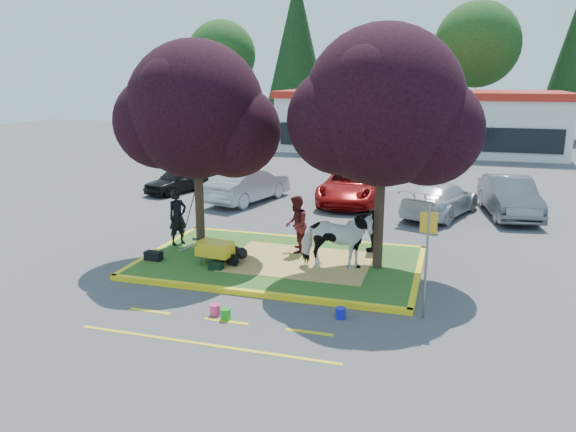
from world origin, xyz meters
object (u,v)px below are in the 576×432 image
(sign_post, at_px, (427,248))
(car_black, at_px, (177,180))
(wheelbarrow, at_px, (215,249))
(bucket_blue, at_px, (341,313))
(calf, at_px, (225,252))
(bucket_pink, at_px, (215,310))
(bucket_green, at_px, (226,314))
(handler, at_px, (178,217))
(car_silver, at_px, (248,185))
(cow, at_px, (336,240))

(sign_post, relative_size, car_black, 0.80)
(wheelbarrow, bearing_deg, bucket_blue, -21.43)
(wheelbarrow, bearing_deg, calf, 84.12)
(car_black, bearing_deg, bucket_pink, -40.75)
(calf, height_order, bucket_green, calf)
(handler, height_order, bucket_blue, handler)
(sign_post, relative_size, bucket_green, 10.76)
(bucket_green, xyz_separation_m, bucket_blue, (2.58, 0.84, 0.00))
(bucket_pink, distance_m, car_silver, 12.37)
(handler, xyz_separation_m, bucket_blue, (6.22, -3.86, -0.94))
(car_silver, bearing_deg, car_black, 2.52)
(handler, bearing_deg, sign_post, -83.78)
(handler, distance_m, sign_post, 8.76)
(cow, xyz_separation_m, wheelbarrow, (-3.48, -0.60, -0.40))
(bucket_green, bearing_deg, wheelbarrow, 117.51)
(calf, distance_m, bucket_pink, 3.64)
(cow, relative_size, handler, 1.14)
(sign_post, relative_size, bucket_blue, 10.60)
(bucket_green, xyz_separation_m, bucket_pink, (-0.34, 0.15, 0.00))
(bucket_green, distance_m, bucket_pink, 0.37)
(calf, xyz_separation_m, handler, (-2.11, 1.12, 0.66))
(sign_post, bearing_deg, handler, 165.63)
(bucket_pink, bearing_deg, bucket_green, -24.12)
(bucket_pink, xyz_separation_m, bucket_blue, (2.92, 0.68, -0.00))
(handler, relative_size, bucket_pink, 6.87)
(calf, xyz_separation_m, bucket_blue, (4.11, -2.74, -0.28))
(bucket_blue, height_order, car_black, car_black)
(sign_post, distance_m, car_black, 16.93)
(calf, height_order, bucket_blue, calf)
(handler, bearing_deg, bucket_green, -113.77)
(cow, relative_size, car_black, 0.60)
(bucket_green, xyz_separation_m, car_black, (-7.96, 12.85, 0.46))
(handler, distance_m, car_black, 9.24)
(wheelbarrow, relative_size, bucket_pink, 6.93)
(bucket_green, relative_size, bucket_blue, 0.99)
(cow, distance_m, sign_post, 3.57)
(cow, height_order, calf, cow)
(bucket_green, height_order, car_black, car_black)
(calf, relative_size, car_silver, 0.25)
(bucket_pink, bearing_deg, handler, 126.05)
(calf, distance_m, bucket_green, 3.90)
(calf, relative_size, bucket_green, 4.58)
(car_black, bearing_deg, cow, -24.65)
(handler, relative_size, car_silver, 0.39)
(cow, distance_m, bucket_green, 4.26)
(wheelbarrow, xyz_separation_m, bucket_blue, (4.21, -2.30, -0.50))
(wheelbarrow, bearing_deg, cow, 17.01)
(bucket_green, bearing_deg, cow, 63.77)
(calf, relative_size, sign_post, 0.43)
(handler, bearing_deg, bucket_blue, -93.41)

